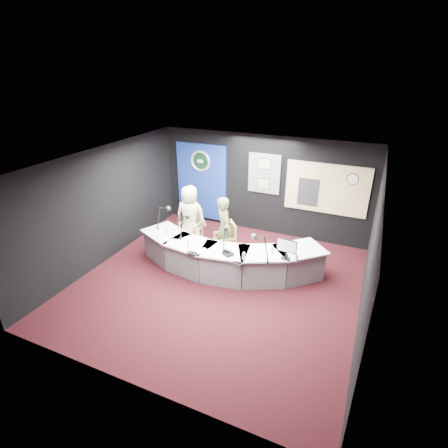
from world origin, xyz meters
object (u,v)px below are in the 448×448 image
at_px(armchair_left, 191,229).
at_px(armchair_right, 224,242).
at_px(person_man, 190,216).
at_px(broadcast_desk, 226,257).
at_px(person_woman, 224,229).

height_order(armchair_left, armchair_right, armchair_right).
relative_size(armchair_left, person_man, 0.53).
height_order(broadcast_desk, person_woman, person_woman).
bearing_deg(broadcast_desk, person_woman, 116.45).
xyz_separation_m(person_man, person_woman, (1.14, -0.34, -0.01)).
distance_m(armchair_right, person_woman, 0.37).
bearing_deg(person_woman, armchair_left, 33.49).
bearing_deg(armchair_left, armchair_right, -13.21).
bearing_deg(armchair_right, person_man, -145.32).
xyz_separation_m(armchair_left, armchair_right, (1.14, -0.34, 0.01)).
distance_m(broadcast_desk, person_man, 1.72).
height_order(armchair_right, person_man, person_man).
bearing_deg(broadcast_desk, armchair_right, 116.45).
relative_size(armchair_right, person_woman, 0.55).
height_order(broadcast_desk, armchair_right, armchair_right).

